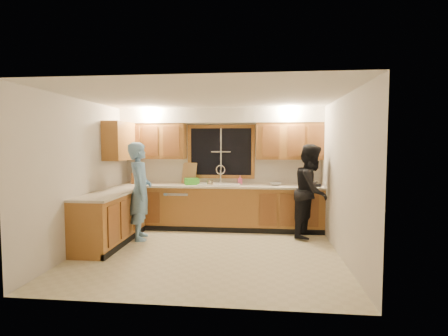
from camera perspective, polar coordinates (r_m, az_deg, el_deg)
The scene contains 26 objects.
floor at distance 5.87m, azimuth -2.65°, elevation -13.59°, with size 4.20×4.20×0.00m, color beige.
ceiling at distance 5.64m, azimuth -2.73°, elevation 11.39°, with size 4.20×4.20×0.00m, color silver.
wall_back at distance 7.50m, azimuth -0.49°, elevation -0.00°, with size 4.20×4.20×0.00m, color beige.
wall_left at distance 6.29m, azimuth -21.96°, elevation -1.06°, with size 3.80×3.80×0.00m, color beige.
wall_right at distance 5.70m, azimuth 18.69°, elevation -1.48°, with size 3.80×3.80×0.00m, color beige.
base_cabinets_back at distance 7.30m, azimuth -0.75°, elevation -6.52°, with size 4.20×0.60×0.88m, color #A3692F.
base_cabinets_left at distance 6.59m, azimuth -18.00°, elevation -7.88°, with size 0.60×1.90×0.88m, color #A3692F.
countertop_back at distance 7.22m, azimuth -0.77°, elevation -2.95°, with size 4.20×0.63×0.04m, color beige.
countertop_left at distance 6.50m, azimuth -17.97°, elevation -3.91°, with size 0.63×1.90×0.04m, color beige.
upper_cabinets_left at distance 7.61m, azimuth -11.38°, elevation 4.31°, with size 1.35×0.33×0.75m, color #A3692F.
upper_cabinets_right at distance 7.29m, azimuth 10.59°, elevation 4.34°, with size 1.35×0.33×0.75m, color #A3692F.
upper_cabinets_return at distance 7.21m, azimuth -16.73°, elevation 4.24°, with size 0.33×0.90×0.75m, color #A3692F.
soffit at distance 7.33m, azimuth -0.65°, elevation 8.51°, with size 4.20×0.35×0.30m, color white.
window_frame at distance 7.47m, azimuth -0.50°, elevation 2.67°, with size 1.44×0.03×1.14m.
sink at distance 7.24m, azimuth -0.75°, elevation -3.21°, with size 0.86×0.52×0.57m.
dishwasher at distance 7.45m, azimuth -7.31°, elevation -6.58°, with size 0.60×0.56×0.82m, color silver.
stove at distance 6.08m, azimuth -20.22°, elevation -8.82°, with size 0.58×0.75×0.90m, color silver.
man at distance 6.65m, azimuth -13.56°, elevation -3.66°, with size 0.66×0.43×1.80m, color #6E9FCF.
woman at distance 6.81m, azimuth 14.12°, elevation -3.65°, with size 0.86×0.67×1.76m, color black.
knife_block at distance 7.67m, azimuth -14.40°, elevation -1.64°, with size 0.13×0.11×0.23m, color brown.
cutting_board at distance 7.54m, azimuth -5.69°, elevation -0.82°, with size 0.33×0.02×0.45m, color tan.
dish_crate at distance 7.33m, azimuth -5.30°, elevation -2.18°, with size 0.28×0.27×0.13m, color green.
soap_bottle at distance 7.37m, azimuth 2.64°, elevation -1.95°, with size 0.08×0.08×0.18m, color pink.
bowl at distance 7.22m, azimuth 8.42°, elevation -2.60°, with size 0.24×0.24×0.06m, color silver.
can_left at distance 7.10m, azimuth -2.52°, elevation -2.43°, with size 0.07×0.07×0.12m, color #B6A78C.
can_right at distance 7.02m, azimuth -2.00°, elevation -2.52°, with size 0.06×0.06×0.11m, color #B6A78C.
Camera 1 is at (0.85, -5.53, 1.77)m, focal length 28.00 mm.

